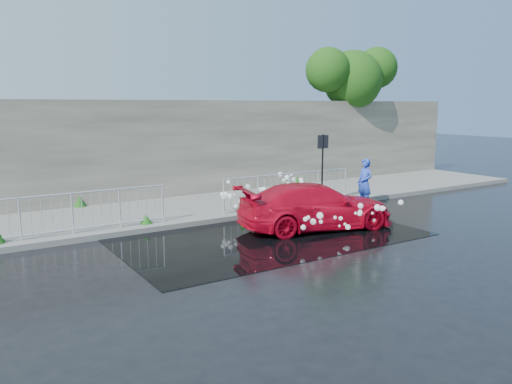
# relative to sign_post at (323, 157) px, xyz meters

# --- Properties ---
(ground) EXTENTS (90.00, 90.00, 0.00)m
(ground) POSITION_rel_sign_post_xyz_m (-4.20, -3.10, -1.72)
(ground) COLOR black
(ground) RESTS_ON ground
(pavement) EXTENTS (30.00, 4.00, 0.15)m
(pavement) POSITION_rel_sign_post_xyz_m (-4.20, 1.90, -1.65)
(pavement) COLOR gray
(pavement) RESTS_ON ground
(curb) EXTENTS (30.00, 0.25, 0.16)m
(curb) POSITION_rel_sign_post_xyz_m (-4.20, -0.10, -1.64)
(curb) COLOR gray
(curb) RESTS_ON ground
(retaining_wall) EXTENTS (30.00, 0.60, 3.50)m
(retaining_wall) POSITION_rel_sign_post_xyz_m (-4.20, 4.10, 0.18)
(retaining_wall) COLOR #535146
(retaining_wall) RESTS_ON pavement
(puddle) EXTENTS (8.00, 5.00, 0.01)m
(puddle) POSITION_rel_sign_post_xyz_m (-3.70, -2.10, -1.72)
(puddle) COLOR black
(puddle) RESTS_ON ground
(sign_post) EXTENTS (0.45, 0.06, 2.50)m
(sign_post) POSITION_rel_sign_post_xyz_m (0.00, 0.00, 0.00)
(sign_post) COLOR black
(sign_post) RESTS_ON ground
(tree) EXTENTS (4.96, 2.70, 6.17)m
(tree) POSITION_rel_sign_post_xyz_m (5.29, 4.31, 3.05)
(tree) COLOR #332114
(tree) RESTS_ON ground
(railing_left) EXTENTS (5.05, 0.05, 1.10)m
(railing_left) POSITION_rel_sign_post_xyz_m (-8.20, 0.25, -0.99)
(railing_left) COLOR silver
(railing_left) RESTS_ON pavement
(railing_right) EXTENTS (5.05, 0.05, 1.10)m
(railing_right) POSITION_rel_sign_post_xyz_m (-1.20, 0.25, -0.99)
(railing_right) COLOR silver
(railing_right) RESTS_ON pavement
(weeds) EXTENTS (12.17, 3.93, 0.43)m
(weeds) POSITION_rel_sign_post_xyz_m (-4.40, 1.31, -1.39)
(weeds) COLOR #1E4A13
(weeds) RESTS_ON pavement
(water_spray) EXTENTS (3.66, 5.25, 0.98)m
(water_spray) POSITION_rel_sign_post_xyz_m (-2.08, -1.14, -1.01)
(water_spray) COLOR white
(water_spray) RESTS_ON ground
(red_car) EXTENTS (4.77, 2.75, 1.30)m
(red_car) POSITION_rel_sign_post_xyz_m (-2.11, -2.26, -1.07)
(red_car) COLOR red
(red_car) RESTS_ON ground
(person) EXTENTS (0.40, 0.61, 1.67)m
(person) POSITION_rel_sign_post_xyz_m (1.27, -0.76, -0.89)
(person) COLOR blue
(person) RESTS_ON ground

